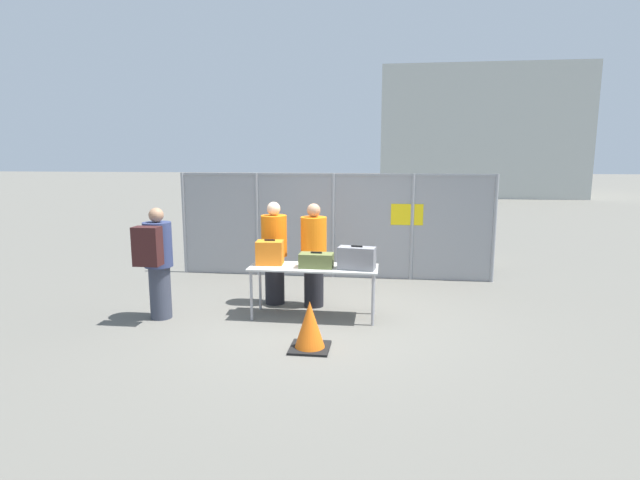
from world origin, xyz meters
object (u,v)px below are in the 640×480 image
Objects in this scene: suitcase_orange at (270,253)px; traffic_cone at (310,327)px; suitcase_grey at (357,258)px; suitcase_olive at (316,260)px; security_worker_near at (314,254)px; inspection_table at (314,271)px; utility_trailer at (418,242)px; security_worker_far at (274,252)px; traveler_hooded at (157,259)px.

suitcase_orange is 1.65m from traffic_cone.
traffic_cone is (-0.50, -1.13, -0.64)m from suitcase_grey.
security_worker_near reaches higher than suitcase_olive.
security_worker_near reaches higher than suitcase_orange.
suitcase_olive is 1.31m from traffic_cone.
suitcase_grey is 1.39m from traffic_cone.
inspection_table is 0.71m from suitcase_orange.
security_worker_near is at bearing 101.69° from suitcase_olive.
security_worker_near is at bearing 98.00° from inspection_table.
suitcase_orange is 0.12× the size of utility_trailer.
suitcase_orange reaches higher than utility_trailer.
suitcase_grey reaches higher than traffic_cone.
suitcase_orange is 0.54m from security_worker_far.
inspection_table is 0.18m from suitcase_olive.
security_worker_near is 1.86m from traffic_cone.
suitcase_olive is at bearing 92.63° from security_worker_near.
utility_trailer is at bearing 73.89° from traffic_cone.
suitcase_olive is 0.80× the size of traffic_cone.
traffic_cone is at bearing -86.08° from suitcase_olive.
traveler_hooded is 2.33m from security_worker_near.
traveler_hooded is (-1.54, -0.46, -0.04)m from suitcase_orange.
suitcase_olive is 4.87m from utility_trailer.
suitcase_orange is 0.25× the size of security_worker_far.
suitcase_olive is (0.71, -0.12, -0.07)m from suitcase_orange.
inspection_table is 0.55× the size of utility_trailer.
suitcase_grey is at bearing -104.09° from utility_trailer.
traffic_cone is (0.08, -1.17, -0.58)m from suitcase_olive.
suitcase_orange is 5.07m from utility_trailer.
suitcase_orange is at bearing 173.40° from inspection_table.
suitcase_orange is at bearing 121.34° from traffic_cone.
traveler_hooded reaches higher than inspection_table.
traveler_hooded is at bearing -171.53° from suitcase_olive.
suitcase_olive is at bearing 125.84° from security_worker_far.
suitcase_grey is 0.34× the size of traveler_hooded.
utility_trailer is (2.44, 4.41, -0.54)m from suitcase_orange.
security_worker_far is 2.09m from traffic_cone.
utility_trailer is (2.49, 3.88, -0.45)m from security_worker_far.
security_worker_near is 2.68× the size of traffic_cone.
suitcase_orange is 1.30m from suitcase_grey.
suitcase_grey is 0.90× the size of traffic_cone.
suitcase_grey reaches higher than utility_trailer.
inspection_table is 0.57m from security_worker_near.
suitcase_orange is 0.76m from security_worker_near.
utility_trailer is (1.85, 3.94, -0.45)m from security_worker_near.
traffic_cone is (0.13, -1.22, -0.41)m from inspection_table.
inspection_table is 1.13× the size of security_worker_far.
traveler_hooded is 6.31m from utility_trailer.
traffic_cone is at bearing -113.88° from suitcase_grey.
suitcase_grey is 2.85m from traveler_hooded.
utility_trailer is at bearing 50.72° from traveler_hooded.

